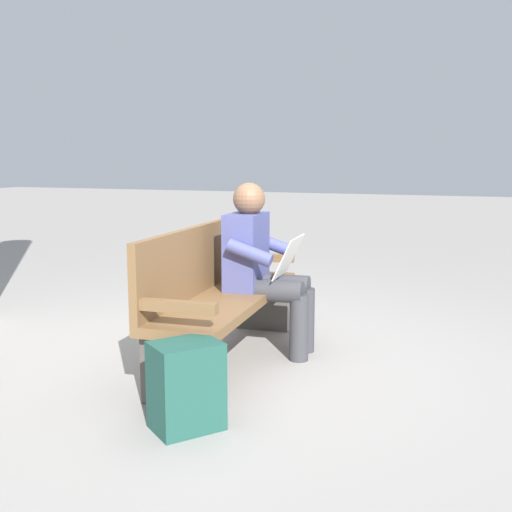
% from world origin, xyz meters
% --- Properties ---
extents(ground_plane, '(40.00, 40.00, 0.00)m').
position_xyz_m(ground_plane, '(0.00, 0.00, 0.00)').
color(ground_plane, gray).
extents(bench_near, '(1.83, 0.62, 0.90)m').
position_xyz_m(bench_near, '(0.01, -0.07, 0.46)').
color(bench_near, brown).
rests_on(bench_near, ground).
extents(person_seated, '(0.59, 0.59, 1.18)m').
position_xyz_m(person_seated, '(-0.26, 0.14, 0.63)').
color(person_seated, '#474C84').
rests_on(person_seated, ground).
extents(backpack, '(0.41, 0.40, 0.45)m').
position_xyz_m(backpack, '(1.03, 0.23, 0.22)').
color(backpack, '#1E4C42').
rests_on(backpack, ground).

